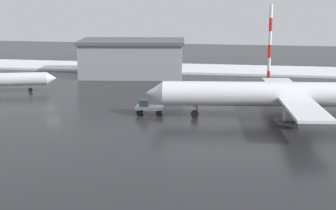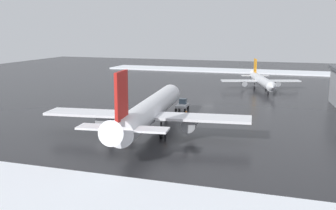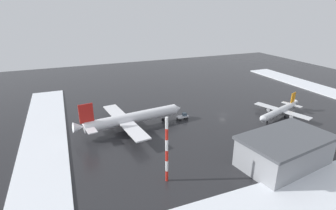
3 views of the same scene
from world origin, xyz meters
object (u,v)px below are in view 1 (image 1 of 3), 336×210
(airplane_foreground_jet, at_px, (277,94))
(pushback_tug, at_px, (148,107))
(ground_crew_by_nose_gear, at_px, (197,106))
(antenna_mast, at_px, (270,45))
(ground_crew_near_tug, at_px, (294,118))
(ground_crew_beside_wing, at_px, (287,109))
(cargo_hangar, at_px, (132,58))

(airplane_foreground_jet, xyz_separation_m, pushback_tug, (20.89, 0.60, -2.74))
(airplane_foreground_jet, relative_size, ground_crew_by_nose_gear, 23.96)
(antenna_mast, bearing_deg, ground_crew_by_nose_gear, 67.77)
(airplane_foreground_jet, distance_m, ground_crew_near_tug, 5.09)
(pushback_tug, relative_size, antenna_mast, 0.27)
(airplane_foreground_jet, relative_size, antenna_mast, 2.35)
(antenna_mast, bearing_deg, ground_crew_beside_wing, 95.04)
(cargo_hangar, bearing_deg, antenna_mast, 162.32)
(airplane_foreground_jet, bearing_deg, pushback_tug, -5.68)
(airplane_foreground_jet, height_order, pushback_tug, airplane_foreground_jet)
(cargo_hangar, bearing_deg, pushback_tug, 99.23)
(ground_crew_beside_wing, xyz_separation_m, ground_crew_by_nose_gear, (15.00, 0.88, 0.00))
(ground_crew_by_nose_gear, bearing_deg, airplane_foreground_jet, -12.49)
(airplane_foreground_jet, relative_size, pushback_tug, 8.60)
(ground_crew_by_nose_gear, xyz_separation_m, antenna_mast, (-12.40, -30.34, 7.74))
(airplane_foreground_jet, bearing_deg, antenna_mast, -96.16)
(ground_crew_beside_wing, distance_m, ground_crew_by_nose_gear, 15.02)
(airplane_foreground_jet, height_order, ground_crew_by_nose_gear, airplane_foreground_jet)
(pushback_tug, xyz_separation_m, ground_crew_near_tug, (-23.48, 2.55, -0.31))
(ground_crew_beside_wing, relative_size, antenna_mast, 0.10)
(airplane_foreground_jet, relative_size, cargo_hangar, 1.53)
(ground_crew_near_tug, xyz_separation_m, ground_crew_by_nose_gear, (15.66, -5.71, 0.00))
(ground_crew_near_tug, relative_size, ground_crew_by_nose_gear, 1.00)
(pushback_tug, height_order, cargo_hangar, cargo_hangar)
(airplane_foreground_jet, distance_m, ground_crew_by_nose_gear, 13.67)
(ground_crew_by_nose_gear, distance_m, antenna_mast, 33.68)
(ground_crew_beside_wing, bearing_deg, cargo_hangar, 162.83)
(ground_crew_beside_wing, bearing_deg, ground_crew_near_tug, -56.46)
(pushback_tug, xyz_separation_m, cargo_hangar, (12.16, -38.96, 3.16))
(ground_crew_beside_wing, relative_size, cargo_hangar, 0.06)
(ground_crew_by_nose_gear, relative_size, antenna_mast, 0.10)
(airplane_foreground_jet, xyz_separation_m, ground_crew_near_tug, (-2.59, 3.15, -3.05))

